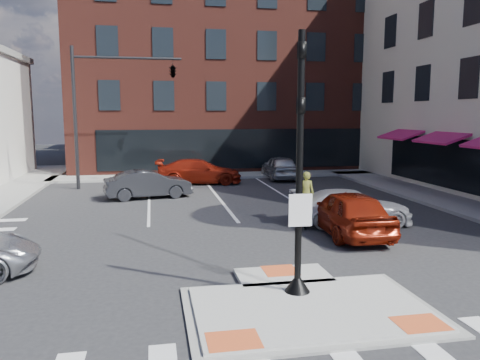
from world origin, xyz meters
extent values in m
plane|color=#28282B|center=(0.00, 0.00, 0.00)|extent=(120.00, 120.00, 0.00)
cube|color=gray|center=(0.00, -0.50, 0.03)|extent=(5.40, 3.60, 0.06)
cube|color=#A8A8A3|center=(0.00, -0.50, 0.06)|extent=(5.00, 3.20, 0.12)
cube|color=#A8A8A3|center=(0.00, 1.60, 0.06)|extent=(2.40, 1.40, 0.12)
cube|color=#DF5527|center=(-1.90, -1.70, 0.12)|extent=(1.00, 0.80, 0.01)
cube|color=#DF5527|center=(1.90, -1.70, 0.12)|extent=(1.00, 0.80, 0.01)
cube|color=#DF5527|center=(0.00, 1.90, 0.12)|extent=(0.90, 0.90, 0.01)
cube|color=gray|center=(-11.00, 20.00, 0.07)|extent=(3.00, 20.00, 0.15)
cube|color=gray|center=(10.80, 10.00, 0.07)|extent=(3.00, 24.00, 0.15)
cube|color=gray|center=(3.00, 22.00, 0.07)|extent=(26.00, 3.00, 0.15)
cube|color=#56221B|center=(3.00, 32.00, 7.50)|extent=(24.00, 18.00, 15.00)
cube|color=black|center=(3.00, 23.00, 1.80)|extent=(20.00, 0.12, 2.80)
cube|color=black|center=(12.00, 10.00, 1.70)|extent=(0.12, 16.00, 2.60)
cube|color=#CB1B67|center=(11.30, 10.00, 3.05)|extent=(1.46, 3.00, 0.58)
cube|color=#CB1B67|center=(11.30, 16.00, 3.05)|extent=(1.46, 3.00, 0.58)
cube|color=slate|center=(-4.00, 52.00, 5.00)|extent=(10.00, 12.00, 10.00)
cube|color=brown|center=(9.00, 54.00, 6.00)|extent=(12.00, 12.00, 12.00)
cone|color=black|center=(0.00, 0.40, 0.34)|extent=(0.60, 0.60, 0.45)
cylinder|color=black|center=(0.00, 0.40, 3.20)|extent=(0.16, 0.16, 5.80)
cube|color=white|center=(0.00, 0.28, 2.10)|extent=(0.55, 0.04, 0.75)
imported|color=black|center=(0.00, 0.40, 5.30)|extent=(0.18, 0.22, 1.10)
imported|color=black|center=(0.00, 0.40, 4.10)|extent=(0.18, 0.22, 1.10)
cylinder|color=black|center=(-7.50, 18.00, 4.00)|extent=(0.20, 0.20, 8.00)
cylinder|color=black|center=(-4.50, 18.00, 7.40)|extent=(6.00, 0.14, 0.14)
imported|color=black|center=(-2.00, 18.00, 6.80)|extent=(0.48, 2.24, 0.90)
imported|color=maroon|center=(3.50, 5.58, 0.81)|extent=(2.00, 4.80, 1.62)
imported|color=white|center=(4.28, 7.00, 0.68)|extent=(4.86, 2.44, 1.35)
imported|color=#292A2F|center=(-3.53, 14.35, 0.72)|extent=(4.57, 2.35, 1.44)
imported|color=#B1B4B8|center=(5.00, 20.00, 0.78)|extent=(2.00, 4.63, 1.56)
imported|color=maroon|center=(-0.47, 18.86, 0.75)|extent=(5.44, 2.80, 1.51)
imported|color=#3F3F44|center=(2.42, 7.00, 0.44)|extent=(1.13, 1.76, 0.87)
imported|color=gold|center=(2.42, 7.00, 1.29)|extent=(0.71, 0.59, 1.67)
camera|label=1|loc=(-3.29, -9.73, 4.28)|focal=35.00mm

